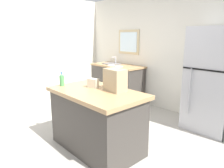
% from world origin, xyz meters
% --- Properties ---
extents(ground, '(6.52, 6.52, 0.00)m').
position_xyz_m(ground, '(0.00, 0.00, 0.00)').
color(ground, '#ADA89E').
extents(back_wall, '(5.43, 0.13, 2.56)m').
position_xyz_m(back_wall, '(-0.02, 2.26, 1.28)').
color(back_wall, silver).
rests_on(back_wall, ground).
extents(left_wall, '(0.10, 4.53, 2.56)m').
position_xyz_m(left_wall, '(-2.71, 0.00, 1.28)').
color(left_wall, silver).
rests_on(left_wall, ground).
extents(kitchen_island, '(1.39, 0.83, 0.88)m').
position_xyz_m(kitchen_island, '(0.13, 0.02, 0.44)').
color(kitchen_island, '#423D38').
rests_on(kitchen_island, ground).
extents(refrigerator, '(0.75, 0.67, 1.77)m').
position_xyz_m(refrigerator, '(0.94, 1.87, 0.89)').
color(refrigerator, '#B7B7BC').
rests_on(refrigerator, ground).
extents(sink_counter, '(1.40, 0.63, 1.10)m').
position_xyz_m(sink_counter, '(-1.40, 1.89, 0.47)').
color(sink_counter, '#423D38').
rests_on(sink_counter, ground).
extents(shopping_bag, '(0.32, 0.22, 0.36)m').
position_xyz_m(shopping_bag, '(0.31, 0.21, 1.03)').
color(shopping_bag, tan).
rests_on(shopping_bag, kitchen_island).
extents(small_box, '(0.18, 0.12, 0.14)m').
position_xyz_m(small_box, '(-0.04, 0.09, 0.95)').
color(small_box, beige).
rests_on(small_box, kitchen_island).
extents(bottle, '(0.07, 0.07, 0.22)m').
position_xyz_m(bottle, '(-0.45, -0.19, 0.97)').
color(bottle, '#4C9956').
rests_on(bottle, kitchen_island).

